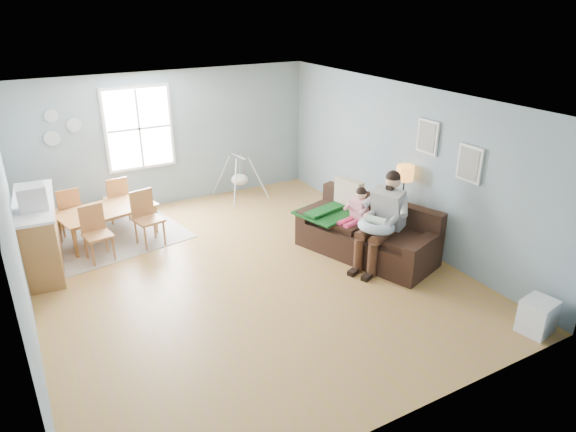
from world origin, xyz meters
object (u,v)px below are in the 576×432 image
counter (39,233)px  monitor (31,197)px  toddler (356,209)px  floor_lamp (404,180)px  baby_swing (240,179)px  chair_se (146,214)px  chair_nw (69,208)px  chair_ne (117,197)px  dining_table (109,224)px  sofa (368,236)px  father (383,217)px  chair_sw (95,230)px  storage_cube (537,316)px

counter → monitor: monitor is taller
toddler → floor_lamp: bearing=-8.7°
monitor → baby_swing: bearing=21.9°
toddler → chair_se: bearing=145.6°
chair_nw → baby_swing: baby_swing is taller
chair_ne → monitor: (-1.46, -1.52, 0.78)m
toddler → dining_table: (-3.51, 2.54, -0.49)m
chair_se → sofa: bearing=-35.3°
counter → floor_lamp: bearing=-21.8°
father → chair_sw: size_ratio=1.65×
counter → toddler: bearing=-24.1°
chair_se → monitor: size_ratio=2.44×
chair_nw → chair_ne: chair_ne is taller
dining_table → counter: 1.25m
chair_nw → toddler: bearing=-36.9°
chair_ne → chair_nw: bearing=-169.3°
sofa → father: 0.60m
counter → baby_swing: counter is taller
chair_se → baby_swing: chair_se is taller
sofa → floor_lamp: floor_lamp is taller
storage_cube → chair_se: 6.22m
sofa → monitor: size_ratio=6.28×
father → chair_nw: (-4.19, 3.58, -0.30)m
storage_cube → chair_se: bearing=126.1°
chair_nw → father: bearing=-40.5°
storage_cube → floor_lamp: bearing=86.7°
dining_table → chair_ne: 0.78m
toddler → counter: (-4.64, 2.07, -0.21)m
chair_se → monitor: monitor is taller
chair_nw → chair_se: bearing=-42.8°
toddler → chair_se: size_ratio=0.93×
counter → chair_nw: bearing=59.9°
floor_lamp → counter: size_ratio=0.71×
monitor → chair_se: bearing=11.2°
baby_swing → storage_cube: bearing=-78.2°
dining_table → baby_swing: baby_swing is taller
sofa → chair_se: size_ratio=2.57×
father → storage_cube: father is taller
storage_cube → chair_nw: chair_nw is taller
chair_ne → floor_lamp: bearing=-39.6°
toddler → dining_table: size_ratio=0.55×
father → floor_lamp: 0.92m
sofa → chair_sw: sofa is taller
father → counter: bearing=151.4°
chair_nw → baby_swing: bearing=4.3°
sofa → storage_cube: (0.55, -2.82, -0.10)m
toddler → floor_lamp: 0.97m
dining_table → counter: size_ratio=0.80×
chair_se → chair_nw: chair_se is taller
father → storage_cube: size_ratio=3.25×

